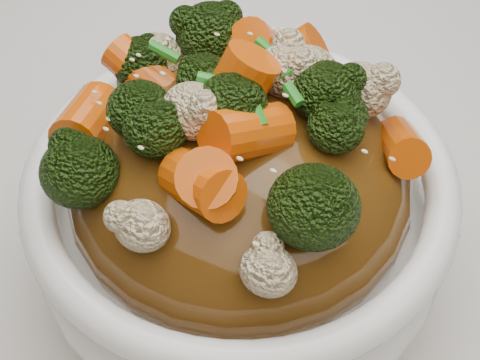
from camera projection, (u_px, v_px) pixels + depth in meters
The scene contains 8 objects.
tablecloth at pixel (292, 286), 0.46m from camera, with size 1.20×0.80×0.04m, color silver.
bowl at pixel (240, 220), 0.41m from camera, with size 0.23×0.23×0.09m, color white, non-canonical shape.
sauce_base at pixel (240, 184), 0.39m from camera, with size 0.18×0.18×0.10m, color #4C2C0D.
carrots at pixel (240, 91), 0.34m from camera, with size 0.18×0.18×0.05m, color #CF4E06, non-canonical shape.
broccoli at pixel (240, 93), 0.34m from camera, with size 0.18×0.18×0.05m, color black, non-canonical shape.
cauliflower at pixel (240, 96), 0.34m from camera, with size 0.18×0.18×0.04m, color beige, non-canonical shape.
scallions at pixel (240, 89), 0.34m from camera, with size 0.14×0.14×0.02m, color #1E771B, non-canonical shape.
sesame_seeds at pixel (240, 89), 0.34m from camera, with size 0.16×0.16×0.01m, color beige, non-canonical shape.
Camera 1 is at (0.12, -0.23, 1.12)m, focal length 55.00 mm.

